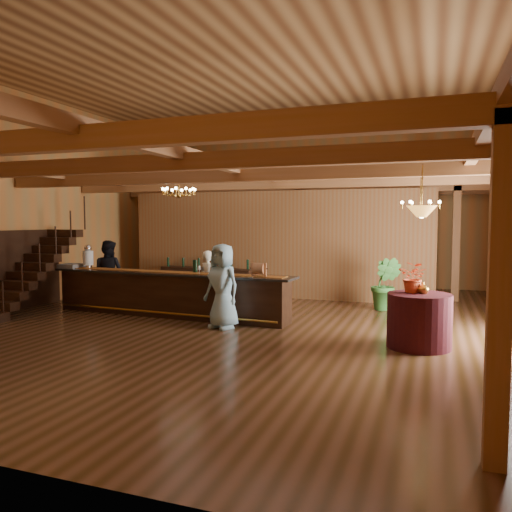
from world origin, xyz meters
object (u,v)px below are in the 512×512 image
(beverage_dispenser, at_px, (88,257))
(bartender, at_px, (209,281))
(staff_second, at_px, (108,273))
(floor_plant, at_px, (386,284))
(chandelier_right, at_px, (420,205))
(backbar_shelf, at_px, (207,282))
(round_table, at_px, (419,321))
(raffle_drum, at_px, (259,269))
(pendant_lamp, at_px, (422,211))
(guest, at_px, (222,286))
(chandelier_left, at_px, (179,192))
(tasting_bar, at_px, (169,294))

(beverage_dispenser, relative_size, bartender, 0.40)
(staff_second, xyz_separation_m, floor_plant, (6.89, 1.81, -0.19))
(beverage_dispenser, bearing_deg, chandelier_right, 5.87)
(backbar_shelf, xyz_separation_m, round_table, (6.12, -4.20, 0.06))
(raffle_drum, height_order, pendant_lamp, pendant_lamp)
(staff_second, height_order, guest, guest)
(beverage_dispenser, bearing_deg, round_table, -9.07)
(chandelier_left, distance_m, floor_plant, 5.58)
(floor_plant, bearing_deg, tasting_bar, -152.62)
(bartender, bearing_deg, staff_second, 27.23)
(raffle_drum, bearing_deg, guest, -133.63)
(chandelier_right, xyz_separation_m, guest, (-3.83, -1.81, -1.70))
(raffle_drum, relative_size, chandelier_right, 0.42)
(chandelier_right, bearing_deg, bartender, -178.23)
(raffle_drum, xyz_separation_m, staff_second, (-4.47, 0.83, -0.35))
(beverage_dispenser, distance_m, backbar_shelf, 3.61)
(round_table, relative_size, chandelier_right, 1.39)
(chandelier_left, xyz_separation_m, staff_second, (-2.20, 0.16, -2.07))
(pendant_lamp, height_order, guest, pendant_lamp)
(backbar_shelf, bearing_deg, staff_second, -118.36)
(chandelier_right, xyz_separation_m, pendant_lamp, (0.08, -2.11, -0.18))
(backbar_shelf, distance_m, floor_plant, 5.27)
(staff_second, xyz_separation_m, guest, (3.89, -1.44, 0.02))
(beverage_dispenser, bearing_deg, chandelier_left, 6.70)
(backbar_shelf, xyz_separation_m, staff_second, (-1.67, -2.46, 0.44))
(tasting_bar, xyz_separation_m, pendant_lamp, (5.64, -1.10, 1.88))
(chandelier_right, height_order, pendant_lamp, same)
(beverage_dispenser, relative_size, raffle_drum, 1.76)
(chandelier_right, distance_m, guest, 4.56)
(tasting_bar, bearing_deg, floor_plant, 30.70)
(tasting_bar, height_order, beverage_dispenser, beverage_dispenser)
(raffle_drum, relative_size, floor_plant, 0.25)
(beverage_dispenser, xyz_separation_m, bartender, (3.06, 0.67, -0.57))
(chandelier_right, distance_m, pendant_lamp, 2.12)
(backbar_shelf, bearing_deg, chandelier_right, -13.24)
(pendant_lamp, distance_m, guest, 4.21)
(floor_plant, bearing_deg, staff_second, -165.28)
(round_table, bearing_deg, floor_plant, 104.27)
(backbar_shelf, distance_m, staff_second, 3.01)
(tasting_bar, height_order, chandelier_right, chandelier_right)
(staff_second, bearing_deg, bartender, -179.62)
(tasting_bar, height_order, bartender, bartender)
(chandelier_left, height_order, guest, chandelier_left)
(tasting_bar, height_order, raffle_drum, raffle_drum)
(backbar_shelf, relative_size, staff_second, 1.74)
(floor_plant, bearing_deg, chandelier_right, -60.32)
(round_table, relative_size, pendant_lamp, 1.23)
(backbar_shelf, relative_size, guest, 1.70)
(chandelier_left, bearing_deg, tasting_bar, -95.06)
(raffle_drum, bearing_deg, staff_second, 169.55)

